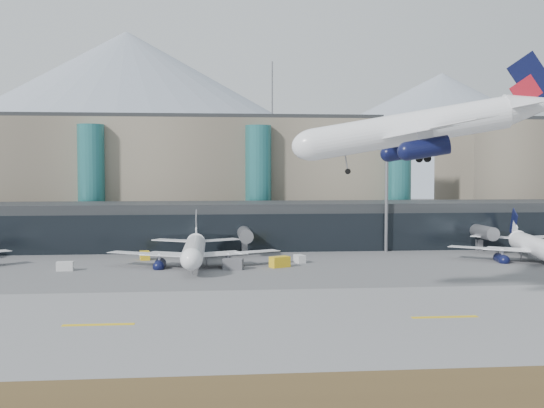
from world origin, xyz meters
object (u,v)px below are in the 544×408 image
at_px(veh_g, 300,259).
at_px(veh_h, 280,262).
at_px(lightmast_mid, 387,183).
at_px(veh_b, 145,256).
at_px(jet_parked_right, 530,239).
at_px(veh_c, 233,264).
at_px(veh_a, 65,266).
at_px(hero_jet, 437,117).
at_px(jet_parked_mid, 194,243).

height_order(veh_g, veh_h, veh_h).
xyz_separation_m(lightmast_mid, veh_h, (-24.87, -20.60, -13.46)).
distance_m(lightmast_mid, veh_b, 52.06).
height_order(jet_parked_right, veh_g, jet_parked_right).
bearing_deg(veh_b, veh_c, -141.17).
distance_m(veh_a, veh_h, 37.12).
xyz_separation_m(jet_parked_right, veh_a, (-85.83, -5.36, -3.16)).
bearing_deg(veh_h, veh_b, 125.97).
bearing_deg(hero_jet, veh_a, 150.83).
bearing_deg(veh_c, jet_parked_mid, 150.71).
distance_m(veh_c, veh_h, 8.55).
bearing_deg(jet_parked_mid, veh_c, -132.05).
bearing_deg(jet_parked_mid, veh_b, 51.49).
relative_size(jet_parked_mid, veh_a, 11.76).
relative_size(hero_jet, jet_parked_mid, 1.07).
relative_size(jet_parked_mid, veh_c, 9.59).
bearing_deg(veh_h, jet_parked_right, -21.62).
distance_m(lightmast_mid, veh_h, 34.99).
relative_size(lightmast_mid, jet_parked_right, 0.79).
height_order(veh_b, veh_c, veh_c).
distance_m(jet_parked_right, veh_b, 73.86).
xyz_separation_m(jet_parked_right, veh_g, (-44.40, 0.44, -3.21)).
xyz_separation_m(lightmast_mid, veh_g, (-20.56, -15.27, -13.69)).
height_order(jet_parked_mid, veh_g, jet_parked_mid).
relative_size(lightmast_mid, veh_g, 10.27).
relative_size(veh_b, veh_c, 0.82).
xyz_separation_m(lightmast_mid, jet_parked_mid, (-39.96, -16.15, -10.44)).
height_order(hero_jet, veh_a, hero_jet).
xyz_separation_m(veh_g, veh_h, (-4.31, -5.33, 0.23)).
bearing_deg(veh_a, lightmast_mid, 16.57).
distance_m(veh_b, veh_c, 21.73).
relative_size(jet_parked_right, veh_g, 12.94).
distance_m(jet_parked_mid, veh_a, 22.79).
height_order(jet_parked_mid, veh_c, jet_parked_mid).
bearing_deg(jet_parked_right, lightmast_mid, 66.71).
distance_m(hero_jet, veh_h, 46.68).
xyz_separation_m(hero_jet, jet_parked_right, (33.45, 42.60, -19.92)).
height_order(lightmast_mid, veh_g, lightmast_mid).
bearing_deg(jet_parked_right, veh_b, 94.24).
relative_size(lightmast_mid, jet_parked_mid, 0.78).
xyz_separation_m(lightmast_mid, jet_parked_right, (23.84, -15.71, -10.48)).
xyz_separation_m(veh_b, veh_g, (29.01, -7.08, -0.08)).
distance_m(lightmast_mid, veh_c, 42.31).
xyz_separation_m(veh_a, veh_c, (28.78, -1.42, 0.16)).
height_order(hero_jet, jet_parked_right, hero_jet).
height_order(jet_parked_mid, veh_b, jet_parked_mid).
xyz_separation_m(jet_parked_mid, veh_b, (-9.61, 7.96, -3.17)).
bearing_deg(hero_jet, veh_b, 134.81).
bearing_deg(jet_parked_right, veh_c, 106.86).
relative_size(veh_a, veh_h, 0.80).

